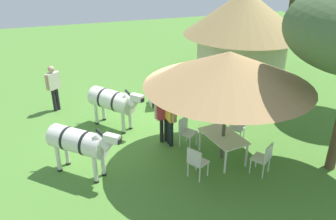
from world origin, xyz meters
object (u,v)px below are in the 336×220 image
at_px(thatched_hut, 243,33).
at_px(patio_chair_east_end, 196,161).
at_px(patio_dining_table, 223,138).
at_px(guest_beside_umbrella, 170,114).
at_px(standing_watcher, 53,84).
at_px(zebra_by_umbrella, 80,142).
at_px(zebra_nearest_camera, 113,101).
at_px(striped_lounge_chair, 157,99).
at_px(patio_chair_near_hut, 264,157).
at_px(patio_chair_west_end, 186,130).
at_px(guest_behind_table, 164,114).
at_px(shade_umbrella, 229,69).
at_px(patio_chair_near_lawn, 238,124).

bearing_deg(thatched_hut, patio_chair_east_end, -37.88).
bearing_deg(patio_dining_table, patio_chair_east_end, -59.71).
bearing_deg(guest_beside_umbrella, standing_watcher, -142.64).
relative_size(guest_beside_umbrella, zebra_by_umbrella, 0.97).
distance_m(patio_dining_table, zebra_nearest_camera, 3.83).
distance_m(thatched_hut, striped_lounge_chair, 4.53).
relative_size(thatched_hut, patio_chair_east_end, 5.45).
relative_size(patio_chair_near_hut, guest_beside_umbrella, 0.52).
bearing_deg(striped_lounge_chair, patio_chair_west_end, -85.16).
bearing_deg(guest_behind_table, patio_chair_east_end, 95.25).
relative_size(shade_umbrella, guest_behind_table, 2.75).
bearing_deg(guest_behind_table, thatched_hut, -143.49).
height_order(thatched_hut, patio_dining_table, thatched_hut).
relative_size(guest_beside_umbrella, zebra_nearest_camera, 0.93).
relative_size(thatched_hut, shade_umbrella, 1.12).
bearing_deg(standing_watcher, patio_chair_east_end, 86.03).
bearing_deg(guest_behind_table, patio_chair_west_end, 142.50).
relative_size(standing_watcher, zebra_by_umbrella, 0.96).
bearing_deg(zebra_by_umbrella, shade_umbrella, 125.84).
distance_m(thatched_hut, patio_chair_near_lawn, 5.04).
bearing_deg(guest_beside_umbrella, patio_chair_near_hut, 36.23).
bearing_deg(guest_beside_umbrella, patio_chair_east_end, -0.76).
distance_m(patio_chair_west_end, standing_watcher, 5.29).
relative_size(patio_chair_near_hut, zebra_nearest_camera, 0.48).
height_order(patio_dining_table, guest_beside_umbrella, guest_beside_umbrella).
height_order(patio_chair_west_end, striped_lounge_chair, patio_chair_west_end).
distance_m(patio_dining_table, standing_watcher, 6.49).
height_order(patio_chair_near_hut, patio_chair_near_lawn, same).
bearing_deg(zebra_nearest_camera, thatched_hut, 161.23).
xyz_separation_m(patio_chair_east_end, zebra_by_umbrella, (-1.12, -2.78, 0.45)).
bearing_deg(thatched_hut, zebra_by_umbrella, -58.07).
xyz_separation_m(patio_chair_near_lawn, striped_lounge_chair, (-3.23, -1.64, -0.27)).
height_order(shade_umbrella, patio_dining_table, shade_umbrella).
bearing_deg(standing_watcher, patio_chair_near_lawn, 107.62).
height_order(guest_behind_table, zebra_nearest_camera, guest_behind_table).
relative_size(guest_behind_table, zebra_nearest_camera, 0.86).
xyz_separation_m(patio_chair_near_hut, striped_lounge_chair, (-5.06, -1.40, -0.27)).
distance_m(shade_umbrella, patio_dining_table, 2.04).
relative_size(thatched_hut, patio_chair_near_hut, 5.45).
bearing_deg(guest_beside_umbrella, patio_chair_near_lawn, 76.20).
bearing_deg(patio_dining_table, zebra_by_umbrella, -97.38).
relative_size(thatched_hut, zebra_nearest_camera, 2.64).
distance_m(shade_umbrella, patio_chair_west_end, 2.49).
relative_size(patio_chair_near_hut, standing_watcher, 0.53).
height_order(striped_lounge_chair, zebra_nearest_camera, zebra_nearest_camera).
height_order(patio_chair_east_end, patio_chair_near_hut, same).
height_order(patio_chair_east_end, guest_behind_table, guest_behind_table).
bearing_deg(patio_chair_east_end, thatched_hut, 111.83).
bearing_deg(patio_chair_near_hut, zebra_by_umbrella, 127.47).
bearing_deg(thatched_hut, patio_chair_near_lawn, -29.44).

